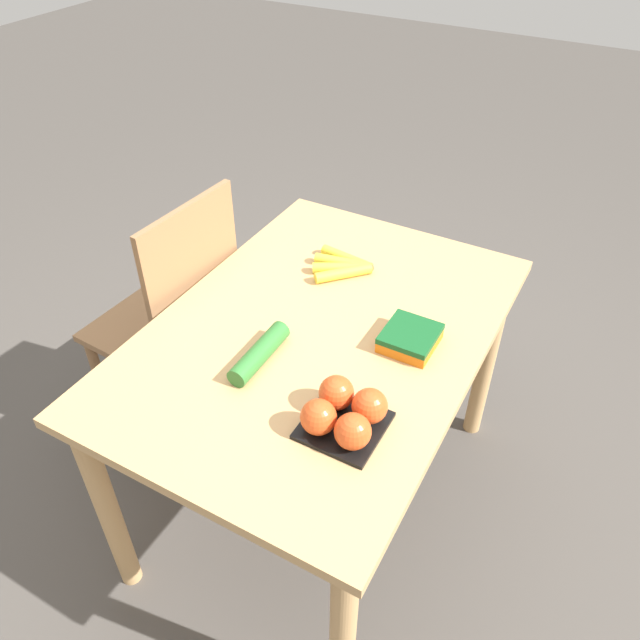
% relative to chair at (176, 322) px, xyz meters
% --- Properties ---
extents(ground_plane, '(12.00, 12.00, 0.00)m').
position_rel_chair_xyz_m(ground_plane, '(-0.04, -0.57, -0.50)').
color(ground_plane, '#4C4742').
extents(dining_table, '(1.20, 0.84, 0.74)m').
position_rel_chair_xyz_m(dining_table, '(-0.04, -0.57, 0.13)').
color(dining_table, tan).
rests_on(dining_table, ground_plane).
extents(chair, '(0.44, 0.42, 0.97)m').
position_rel_chair_xyz_m(chair, '(0.00, 0.00, 0.00)').
color(chair, '#8E6642').
rests_on(chair, ground_plane).
extents(banana_bunch, '(0.18, 0.19, 0.03)m').
position_rel_chair_xyz_m(banana_bunch, '(0.23, -0.50, 0.25)').
color(banana_bunch, brown).
rests_on(banana_bunch, dining_table).
extents(tomato_pack, '(0.18, 0.18, 0.09)m').
position_rel_chair_xyz_m(tomato_pack, '(-0.32, -0.79, 0.28)').
color(tomato_pack, black).
rests_on(tomato_pack, dining_table).
extents(carrot_bag, '(0.14, 0.13, 0.05)m').
position_rel_chair_xyz_m(carrot_bag, '(0.01, -0.81, 0.26)').
color(carrot_bag, orange).
rests_on(carrot_bag, dining_table).
extents(cucumber_near, '(0.21, 0.05, 0.05)m').
position_rel_chair_xyz_m(cucumber_near, '(-0.23, -0.50, 0.26)').
color(cucumber_near, '#2D702D').
rests_on(cucumber_near, dining_table).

